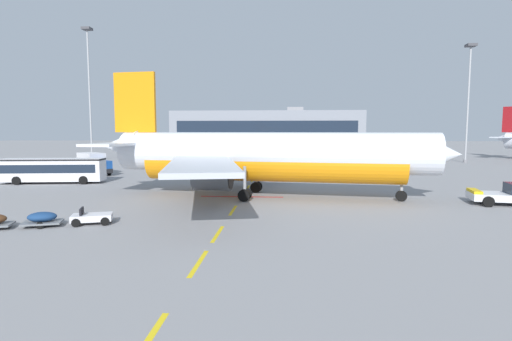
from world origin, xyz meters
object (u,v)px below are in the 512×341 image
pushback_tug (511,195)px  apron_light_mast_far (469,89)px  apron_light_mast_near (89,80)px  apron_shuttle_bus (53,169)px  airliner_foreground (265,156)px  baggage_train (18,220)px  catering_truck (94,163)px

pushback_tug → apron_light_mast_far: bearing=70.7°
pushback_tug → apron_light_mast_near: bearing=141.9°
apron_shuttle_bus → airliner_foreground: bearing=-17.6°
airliner_foreground → apron_shuttle_bus: 27.63m
pushback_tug → apron_light_mast_far: 52.40m
apron_shuttle_bus → pushback_tug: bearing=-13.2°
apron_shuttle_bus → baggage_train: bearing=-64.1°
pushback_tug → apron_light_mast_near: 78.48m
baggage_train → apron_light_mast_far: bearing=47.5°
apron_shuttle_bus → apron_light_mast_near: apron_light_mast_near is taller
pushback_tug → airliner_foreground: bearing=172.4°
catering_truck → apron_light_mast_far: 70.46m
catering_truck → apron_light_mast_far: bearing=22.9°
airliner_foreground → catering_truck: 31.54m
apron_light_mast_far → apron_shuttle_bus: bearing=-150.3°
airliner_foreground → apron_light_mast_near: apron_light_mast_near is taller
airliner_foreground → apron_shuttle_bus: bearing=162.4°
pushback_tug → apron_light_mast_far: apron_light_mast_far is taller
baggage_train → catering_truck: bearing=107.9°
pushback_tug → baggage_train: 38.39m
apron_shuttle_bus → apron_light_mast_near: 41.43m
airliner_foreground → baggage_train: bearing=-138.9°
apron_shuttle_bus → catering_truck: catering_truck is taller
pushback_tug → baggage_train: size_ratio=0.56×
airliner_foreground → apron_light_mast_near: (-39.18, 44.61, 13.02)m
pushback_tug → catering_truck: size_ratio=0.94×
airliner_foreground → pushback_tug: airliner_foreground is taller
apron_shuttle_bus → catering_truck: bearing=87.4°
apron_shuttle_bus → baggage_train: apron_shuttle_bus is taller
airliner_foreground → apron_light_mast_near: bearing=131.3°
apron_shuttle_bus → apron_light_mast_near: size_ratio=0.44×
apron_light_mast_far → apron_light_mast_near: bearing=-179.8°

